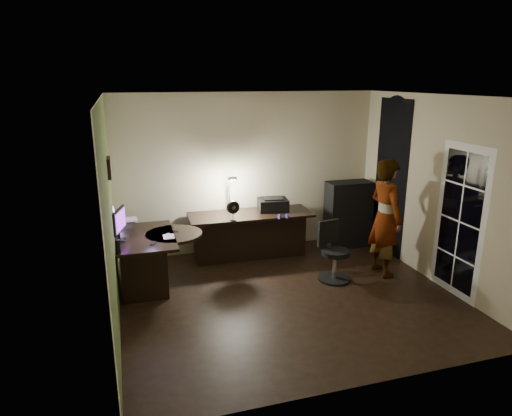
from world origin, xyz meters
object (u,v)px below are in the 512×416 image
object	(u,v)px
cabinet	(348,214)
office_chair	(336,252)
monitor	(118,229)
desk_right	(250,235)
person	(385,218)
desk_left	(147,261)

from	to	relation	value
cabinet	office_chair	xyz separation A→B (m)	(-0.86, -1.27, -0.15)
monitor	office_chair	size ratio (longest dim) A/B	0.55
desk_right	monitor	distance (m)	2.28
cabinet	person	distance (m)	1.30
desk_left	monitor	xyz separation A→B (m)	(-0.35, -0.11, 0.55)
cabinet	person	bearing A→B (deg)	-91.67
person	office_chair	bearing A→B (deg)	86.40
desk_left	desk_right	world-z (taller)	same
monitor	desk_right	bearing A→B (deg)	35.99
monitor	office_chair	xyz separation A→B (m)	(3.04, -0.50, -0.49)
desk_left	monitor	size ratio (longest dim) A/B	2.73
desk_right	person	bearing A→B (deg)	-33.18
person	cabinet	bearing A→B (deg)	-7.12
desk_right	office_chair	xyz separation A→B (m)	(0.95, -1.23, 0.06)
desk_left	office_chair	world-z (taller)	office_chair
cabinet	monitor	bearing A→B (deg)	-167.70
desk_left	office_chair	distance (m)	2.76
desk_right	office_chair	distance (m)	1.56
cabinet	office_chair	world-z (taller)	cabinet
cabinet	person	world-z (taller)	person
desk_left	desk_right	xyz separation A→B (m)	(1.74, 0.63, 0.00)
desk_left	person	xyz separation A→B (m)	(3.49, -0.60, 0.52)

